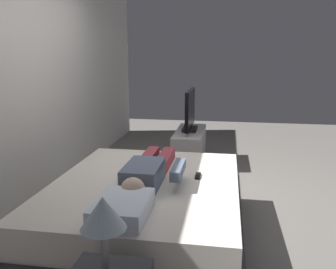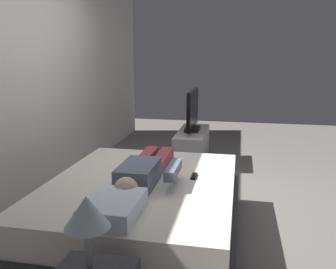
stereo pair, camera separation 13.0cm
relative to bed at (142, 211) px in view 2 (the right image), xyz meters
The scene contains 9 objects.
ground_plane 0.85m from the bed, 20.12° to the right, with size 10.00×10.00×0.00m, color slate.
back_wall 2.15m from the bed, 50.44° to the left, with size 6.40×0.10×2.80m, color silver.
bed is the anchor object (origin of this frame).
pillow 0.76m from the bed, behind, with size 0.48×0.34×0.12m, color white.
person 0.36m from the bed, 33.08° to the right, with size 1.26×0.46×0.18m.
remote 0.54m from the bed, 66.98° to the right, with size 0.15×0.04×0.02m, color black.
tv_stand 2.27m from the bed, ahead, with size 1.10×0.40×0.50m, color #B7B2AD.
tv 2.33m from the bed, ahead, with size 0.88×0.20×0.59m.
lamp 1.43m from the bed, behind, with size 0.22×0.22×0.42m.
Camera 2 is at (-3.53, -0.50, 1.59)m, focal length 38.37 mm.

